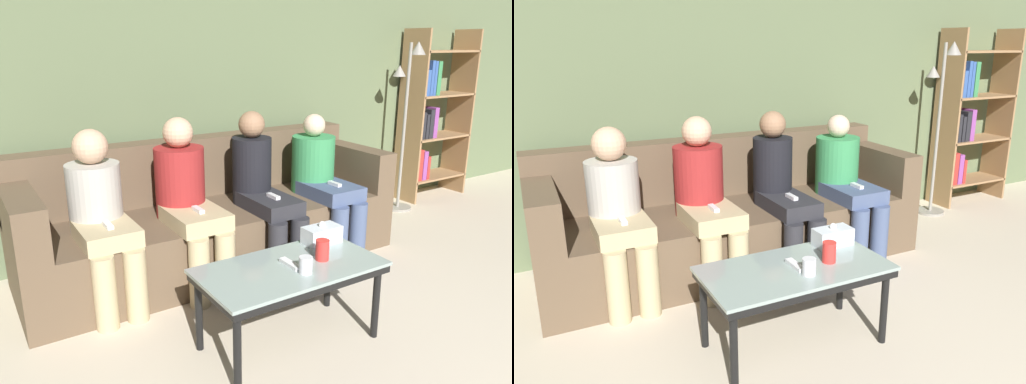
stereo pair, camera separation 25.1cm
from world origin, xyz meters
TOP-DOWN VIEW (x-y plane):
  - wall_back at (0.00, 3.70)m, footprint 12.00×0.06m
  - couch at (0.00, 3.19)m, footprint 2.72×0.88m
  - coffee_table at (-0.14, 2.02)m, footprint 0.98×0.51m
  - cup_near_left at (0.05, 1.99)m, footprint 0.07×0.07m
  - cup_near_right at (-0.12, 1.91)m, footprint 0.07×0.07m
  - tissue_box at (0.20, 2.17)m, footprint 0.22×0.12m
  - game_remote at (-0.14, 2.02)m, footprint 0.04×0.15m
  - bookshelf at (2.65, 3.47)m, footprint 0.79×0.32m
  - standing_lamp at (2.14, 3.33)m, footprint 0.31×0.26m
  - seated_person_left_end at (-0.85, 2.98)m, footprint 0.32×0.63m
  - seated_person_mid_left at (-0.28, 2.97)m, footprint 0.33×0.68m
  - seated_person_mid_right at (0.28, 2.94)m, footprint 0.31×0.68m
  - seated_person_right_end at (0.85, 2.96)m, footprint 0.33×0.67m

SIDE VIEW (x-z plane):
  - couch at x=0.00m, z-range -0.12..0.77m
  - coffee_table at x=-0.14m, z-range 0.18..0.64m
  - game_remote at x=-0.14m, z-range 0.46..0.48m
  - cup_near_right at x=-0.12m, z-range 0.46..0.55m
  - tissue_box at x=0.20m, z-range 0.44..0.58m
  - cup_near_left at x=0.05m, z-range 0.46..0.57m
  - seated_person_right_end at x=0.85m, z-range 0.05..1.10m
  - seated_person_mid_right at x=0.28m, z-range 0.03..1.15m
  - seated_person_left_end at x=-0.85m, z-range 0.05..1.14m
  - seated_person_mid_left at x=-0.28m, z-range 0.04..1.16m
  - bookshelf at x=2.65m, z-range -0.01..1.70m
  - standing_lamp at x=2.14m, z-range 0.18..1.77m
  - wall_back at x=0.00m, z-range 0.00..2.60m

